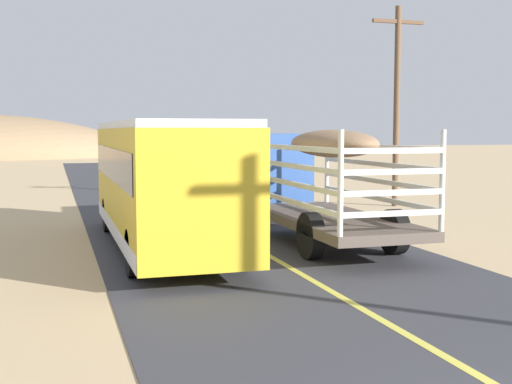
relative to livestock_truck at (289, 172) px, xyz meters
The scene contains 3 objects.
livestock_truck is the anchor object (origin of this frame).
bus 4.61m from the livestock_truck, 154.47° to the right, with size 2.54×10.00×3.21m.
power_pole_mid 8.40m from the livestock_truck, 38.09° to the left, with size 2.20×0.24×7.89m.
Camera 1 is at (-4.92, -4.22, 3.01)m, focal length 46.60 mm.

